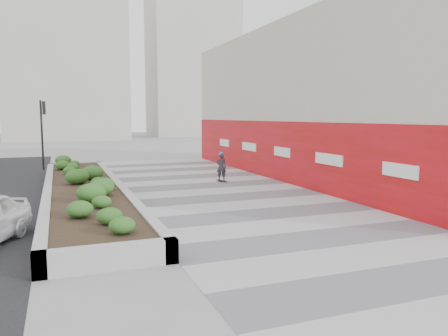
% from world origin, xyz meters
% --- Properties ---
extents(ground, '(160.00, 160.00, 0.00)m').
position_xyz_m(ground, '(0.00, 0.00, 0.00)').
color(ground, gray).
rests_on(ground, ground).
extents(walkway, '(8.00, 36.00, 0.01)m').
position_xyz_m(walkway, '(0.00, 3.00, 0.01)').
color(walkway, '#A8A8AD').
rests_on(walkway, ground).
extents(building, '(6.04, 24.08, 8.00)m').
position_xyz_m(building, '(6.98, 8.98, 3.98)').
color(building, beige).
rests_on(building, ground).
extents(planter, '(3.00, 18.00, 0.90)m').
position_xyz_m(planter, '(-5.50, 7.00, 0.42)').
color(planter, '#9E9EA0').
rests_on(planter, ground).
extents(traffic_signal_near, '(0.33, 0.28, 4.20)m').
position_xyz_m(traffic_signal_near, '(-7.23, 17.50, 2.76)').
color(traffic_signal_near, black).
rests_on(traffic_signal_near, ground).
extents(distant_bldg_north_l, '(16.00, 12.00, 20.00)m').
position_xyz_m(distant_bldg_north_l, '(-5.00, 55.00, 10.00)').
color(distant_bldg_north_l, '#ADAAA3').
rests_on(distant_bldg_north_l, ground).
extents(distant_bldg_north_r, '(14.00, 10.00, 24.00)m').
position_xyz_m(distant_bldg_north_r, '(15.00, 60.00, 12.00)').
color(distant_bldg_north_r, '#ADAAA3').
rests_on(distant_bldg_north_r, ground).
extents(manhole_cover, '(0.44, 0.44, 0.01)m').
position_xyz_m(manhole_cover, '(0.50, 3.00, 0.00)').
color(manhole_cover, '#595654').
rests_on(manhole_cover, ground).
extents(skateboarder, '(0.55, 0.75, 1.51)m').
position_xyz_m(skateboarder, '(1.12, 9.04, 0.76)').
color(skateboarder, beige).
rests_on(skateboarder, ground).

